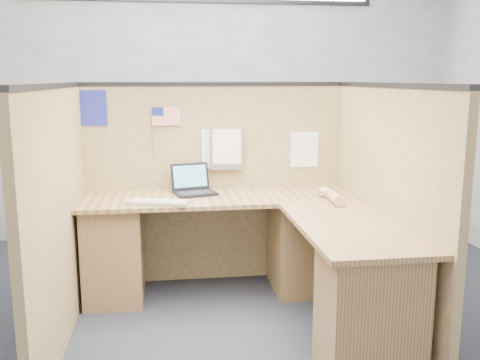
{
  "coord_description": "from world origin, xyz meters",
  "views": [
    {
      "loc": [
        -0.36,
        -3.03,
        1.55
      ],
      "look_at": [
        0.13,
        0.5,
        0.88
      ],
      "focal_mm": 40.0,
      "sensor_mm": 36.0,
      "label": 1
    }
  ],
  "objects": [
    {
      "name": "floor",
      "position": [
        0.0,
        0.0,
        0.0
      ],
      "size": [
        5.0,
        5.0,
        0.0
      ],
      "primitive_type": "plane",
      "color": "black",
      "rests_on": "ground"
    },
    {
      "name": "wall_back",
      "position": [
        0.0,
        2.25,
        1.4
      ],
      "size": [
        5.0,
        0.0,
        5.0
      ],
      "primitive_type": "plane",
      "rotation": [
        1.57,
        0.0,
        0.0
      ],
      "color": "gray",
      "rests_on": "floor"
    },
    {
      "name": "wall_front",
      "position": [
        0.0,
        -2.25,
        1.4
      ],
      "size": [
        5.0,
        0.0,
        5.0
      ],
      "primitive_type": "plane",
      "rotation": [
        -1.57,
        0.0,
        0.0
      ],
      "color": "gray",
      "rests_on": "floor"
    },
    {
      "name": "cubicle_partitions",
      "position": [
        0.0,
        0.43,
        0.77
      ],
      "size": [
        2.06,
        1.83,
        1.53
      ],
      "color": "brown",
      "rests_on": "floor"
    },
    {
      "name": "l_desk",
      "position": [
        0.18,
        0.29,
        0.39
      ],
      "size": [
        1.95,
        1.75,
        0.73
      ],
      "color": "brown",
      "rests_on": "floor"
    },
    {
      "name": "laptop",
      "position": [
        -0.16,
        0.81,
        0.78
      ],
      "size": [
        0.33,
        0.34,
        0.21
      ],
      "rotation": [
        0.0,
        0.0,
        0.24
      ],
      "color": "black",
      "rests_on": "l_desk"
    },
    {
      "name": "keyboard",
      "position": [
        -0.43,
        0.48,
        0.74
      ],
      "size": [
        0.43,
        0.24,
        0.03
      ],
      "rotation": [
        0.0,
        0.0,
        -0.26
      ],
      "color": "gray",
      "rests_on": "l_desk"
    },
    {
      "name": "mouse",
      "position": [
        0.74,
        0.55,
        0.75
      ],
      "size": [
        0.11,
        0.07,
        0.04
      ],
      "primitive_type": "ellipsoid",
      "rotation": [
        0.0,
        0.0,
        0.02
      ],
      "color": "silver",
      "rests_on": "l_desk"
    },
    {
      "name": "hand_forearm",
      "position": [
        0.75,
        0.42,
        0.77
      ],
      "size": [
        0.11,
        0.37,
        0.08
      ],
      "color": "tan",
      "rests_on": "l_desk"
    },
    {
      "name": "blue_poster",
      "position": [
        -0.88,
        0.97,
        1.34
      ],
      "size": [
        0.19,
        0.02,
        0.26
      ],
      "primitive_type": "cube",
      "rotation": [
        0.0,
        0.0,
        -0.07
      ],
      "color": "navy",
      "rests_on": "cubicle_partitions"
    },
    {
      "name": "american_flag",
      "position": [
        -0.38,
        0.96,
        1.27
      ],
      "size": [
        0.21,
        0.01,
        0.36
      ],
      "color": "olive",
      "rests_on": "cubicle_partitions"
    },
    {
      "name": "file_holder",
      "position": [
        0.09,
        0.94,
        1.04
      ],
      "size": [
        0.25,
        0.05,
        0.31
      ],
      "color": "slate",
      "rests_on": "cubicle_partitions"
    },
    {
      "name": "paper_left",
      "position": [
        0.02,
        0.97,
        1.03
      ],
      "size": [
        0.24,
        0.02,
        0.3
      ],
      "primitive_type": "cube",
      "rotation": [
        0.0,
        0.0,
        0.09
      ],
      "color": "white",
      "rests_on": "cubicle_partitions"
    },
    {
      "name": "paper_right",
      "position": [
        0.7,
        0.97,
        1.01
      ],
      "size": [
        0.22,
        0.01,
        0.28
      ],
      "primitive_type": "cube",
      "rotation": [
        0.0,
        0.0,
        -0.01
      ],
      "color": "white",
      "rests_on": "cubicle_partitions"
    }
  ]
}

